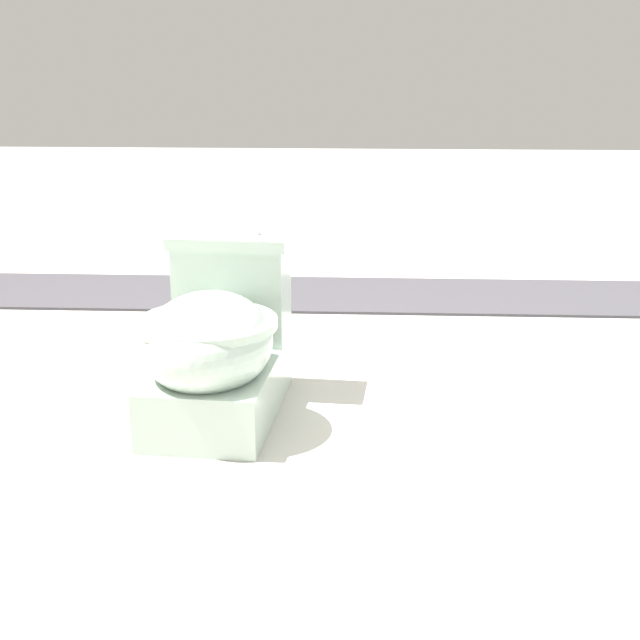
{
  "coord_description": "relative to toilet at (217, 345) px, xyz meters",
  "views": [
    {
      "loc": [
        2.45,
        0.34,
        1.06
      ],
      "look_at": [
        0.01,
        0.22,
        0.3
      ],
      "focal_mm": 50.0,
      "sensor_mm": 36.0,
      "label": 1
    }
  ],
  "objects": [
    {
      "name": "toilet",
      "position": [
        0.0,
        0.0,
        0.0
      ],
      "size": [
        0.66,
        0.43,
        0.52
      ],
      "rotation": [
        0.0,
        0.0,
        -0.08
      ],
      "color": "#B2C6B7",
      "rests_on": "ground"
    },
    {
      "name": "ground_plane",
      "position": [
        -0.01,
        0.08,
        -0.22
      ],
      "size": [
        14.0,
        14.0,
        0.0
      ],
      "primitive_type": "plane",
      "color": "beige"
    },
    {
      "name": "gravel_strip",
      "position": [
        -1.32,
        0.58,
        -0.21
      ],
      "size": [
        0.56,
        8.0,
        0.01
      ],
      "primitive_type": "cube",
      "color": "#423F44",
      "rests_on": "ground"
    }
  ]
}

